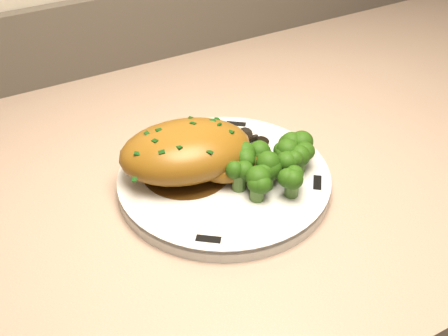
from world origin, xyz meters
TOP-DOWN VIEW (x-y plane):
  - plate at (0.01, 1.64)m, footprint 0.30×0.30m
  - rim_accent_0 at (0.08, 1.73)m, footprint 0.03×0.02m
  - rim_accent_1 at (-0.07, 1.71)m, footprint 0.02×0.03m
  - rim_accent_2 at (-0.05, 1.55)m, footprint 0.03×0.02m
  - rim_accent_3 at (0.10, 1.57)m, footprint 0.02×0.03m
  - gravy_pool at (-0.02, 1.67)m, footprint 0.11×0.11m
  - chicken_breast at (-0.02, 1.66)m, footprint 0.17×0.13m
  - mushroom_pile at (0.05, 1.67)m, footprint 0.07×0.05m
  - broccoli_florets at (0.06, 1.60)m, footprint 0.11×0.09m

SIDE VIEW (x-z plane):
  - plate at x=0.01m, z-range 0.81..0.82m
  - rim_accent_0 at x=0.08m, z-range 0.82..0.83m
  - rim_accent_1 at x=-0.07m, z-range 0.82..0.83m
  - rim_accent_2 at x=-0.05m, z-range 0.82..0.83m
  - rim_accent_3 at x=0.10m, z-range 0.82..0.83m
  - gravy_pool at x=-0.02m, z-range 0.82..0.83m
  - mushroom_pile at x=0.05m, z-range 0.82..0.84m
  - broccoli_florets at x=0.06m, z-range 0.83..0.86m
  - chicken_breast at x=-0.02m, z-range 0.82..0.88m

